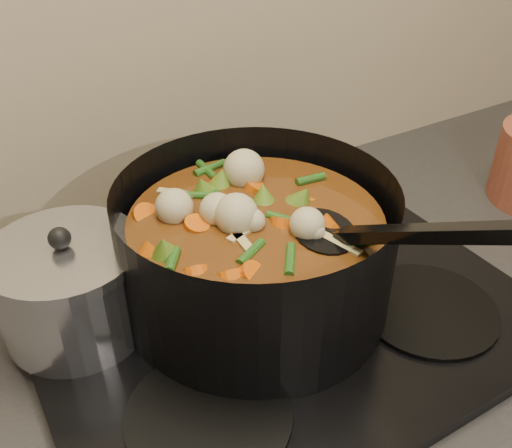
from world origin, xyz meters
TOP-DOWN VIEW (x-y plane):
  - stovetop at (0.00, 1.93)m, footprint 0.62×0.54m
  - stockpot at (-0.02, 1.93)m, footprint 0.37×0.47m
  - saucepan at (-0.24, 2.01)m, footprint 0.18×0.18m

SIDE VIEW (x-z plane):
  - stovetop at x=0.00m, z-range 0.91..0.93m
  - saucepan at x=-0.24m, z-range 0.92..1.07m
  - stockpot at x=-0.02m, z-range 0.88..1.14m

